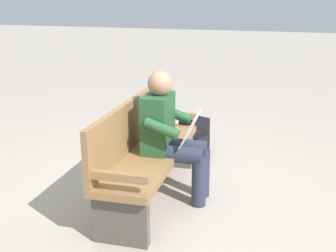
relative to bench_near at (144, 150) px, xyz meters
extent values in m
plane|color=#A89E8E|center=(-0.01, 0.07, -0.46)|extent=(40.00, 40.00, 0.00)
cube|color=olive|center=(-0.01, 0.07, -0.04)|extent=(1.83, 0.61, 0.06)
cube|color=olive|center=(0.01, -0.14, 0.22)|extent=(1.80, 0.18, 0.45)
cube|color=olive|center=(-0.85, 0.01, 0.11)|extent=(0.09, 0.48, 0.06)
cube|color=olive|center=(0.84, 0.13, 0.11)|extent=(0.09, 0.48, 0.06)
cube|color=#4C4742|center=(-0.80, 0.01, -0.26)|extent=(0.11, 0.44, 0.39)
cube|color=#4C4742|center=(0.79, 0.13, -0.26)|extent=(0.11, 0.44, 0.39)
cube|color=#23512D|center=(-0.07, 0.12, 0.25)|extent=(0.41, 0.25, 0.52)
sphere|color=#A87A5B|center=(-0.07, 0.14, 0.61)|extent=(0.22, 0.22, 0.22)
cylinder|color=#282D42|center=(-0.18, 0.32, 0.01)|extent=(0.18, 0.43, 0.15)
cylinder|color=#282D42|center=(0.02, 0.33, 0.01)|extent=(0.18, 0.43, 0.15)
cylinder|color=#282D42|center=(-0.20, 0.51, -0.23)|extent=(0.13, 0.13, 0.45)
cylinder|color=#282D42|center=(0.00, 0.52, -0.23)|extent=(0.13, 0.13, 0.45)
cylinder|color=#23512D|center=(-0.31, 0.20, 0.28)|extent=(0.11, 0.32, 0.18)
cylinder|color=#23512D|center=(0.16, 0.23, 0.28)|extent=(0.11, 0.32, 0.18)
cube|color=silver|center=(-0.09, 0.42, 0.23)|extent=(0.41, 0.16, 0.27)
cube|color=black|center=(-1.28, 0.13, -0.25)|extent=(0.39, 0.32, 0.41)
cube|color=black|center=(-1.23, 0.24, -0.31)|extent=(0.24, 0.13, 0.19)
camera|label=1|loc=(3.40, 1.38, 1.34)|focal=46.11mm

